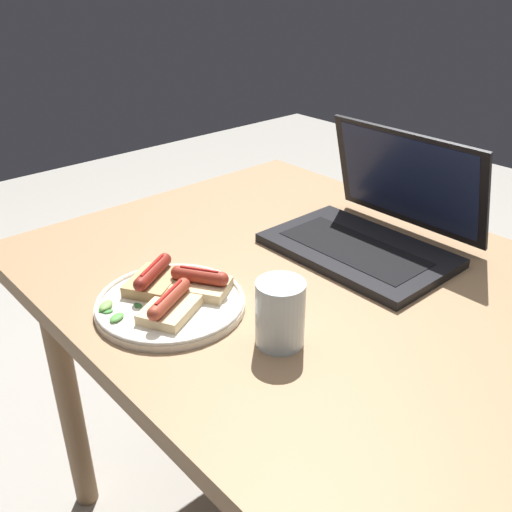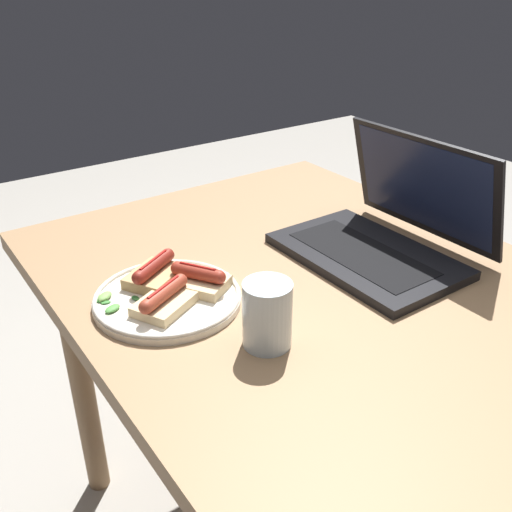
# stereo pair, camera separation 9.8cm
# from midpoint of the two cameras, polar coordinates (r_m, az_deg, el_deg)

# --- Properties ---
(desk) EXTENTS (1.12, 0.84, 0.73)m
(desk) POSITION_cam_midpoint_polar(r_m,az_deg,el_deg) (1.08, 3.69, -6.75)
(desk) COLOR #93704C
(desk) RESTS_ON ground_plane
(laptop) EXTENTS (0.35, 0.29, 0.22)m
(laptop) POSITION_cam_midpoint_polar(r_m,az_deg,el_deg) (1.14, 9.15, 2.60)
(laptop) COLOR black
(laptop) RESTS_ON desk
(plate) EXTENTS (0.25, 0.25, 0.02)m
(plate) POSITION_cam_midpoint_polar(r_m,az_deg,el_deg) (0.97, -11.46, -4.71)
(plate) COLOR silver
(plate) RESTS_ON desk
(sausage_toast_left) EXTENTS (0.11, 0.12, 0.05)m
(sausage_toast_left) POSITION_cam_midpoint_polar(r_m,az_deg,el_deg) (1.00, -13.00, -2.30)
(sausage_toast_left) COLOR tan
(sausage_toast_left) RESTS_ON plate
(sausage_toast_middle) EXTENTS (0.11, 0.12, 0.04)m
(sausage_toast_middle) POSITION_cam_midpoint_polar(r_m,az_deg,el_deg) (0.92, -11.64, -4.91)
(sausage_toast_middle) COLOR #D6B784
(sausage_toast_middle) RESTS_ON plate
(sausage_toast_right) EXTENTS (0.12, 0.11, 0.04)m
(sausage_toast_right) POSITION_cam_midpoint_polar(r_m,az_deg,el_deg) (0.97, -8.52, -2.71)
(sausage_toast_right) COLOR #D6B784
(sausage_toast_right) RESTS_ON plate
(salad_pile) EXTENTS (0.07, 0.07, 0.01)m
(salad_pile) POSITION_cam_midpoint_polar(r_m,az_deg,el_deg) (0.96, -17.14, -5.27)
(salad_pile) COLOR #2D662D
(salad_pile) RESTS_ON plate
(drinking_glass) EXTENTS (0.07, 0.07, 0.10)m
(drinking_glass) POSITION_cam_midpoint_polar(r_m,az_deg,el_deg) (0.84, -0.92, -5.86)
(drinking_glass) COLOR silver
(drinking_glass) RESTS_ON desk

